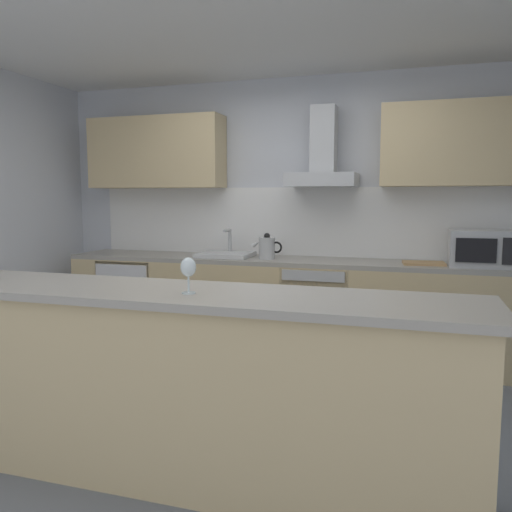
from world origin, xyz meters
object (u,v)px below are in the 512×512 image
sink (226,254)px  range_hood (323,161)px  oven (318,308)px  microwave (481,248)px  chopping_board (424,263)px  wine_glass (188,269)px  refrigerator (137,300)px  kettle (267,248)px

sink → range_hood: bearing=7.5°
oven → range_hood: (-0.00, 0.13, 1.33)m
microwave → chopping_board: 0.46m
oven → wine_glass: (-0.23, -2.30, 0.66)m
oven → range_hood: size_ratio=1.11×
refrigerator → range_hood: 2.31m
oven → sink: (-0.90, 0.01, 0.47)m
refrigerator → microwave: 3.26m
kettle → chopping_board: 1.38m
kettle → chopping_board: (1.37, 0.01, -0.09)m
range_hood → wine_glass: 2.53m
refrigerator → range_hood: range_hood is taller
oven → wine_glass: wine_glass is taller
oven → chopping_board: size_ratio=2.35×
wine_glass → refrigerator: bearing=125.5°
chopping_board → range_hood: bearing=170.3°
microwave → kettle: 1.82m
range_hood → wine_glass: bearing=-95.3°
oven → kettle: size_ratio=2.77×
sink → microwave: bearing=-1.0°
refrigerator → wine_glass: 2.90m
refrigerator → chopping_board: (2.76, -0.02, 0.49)m
range_hood → chopping_board: (0.90, -0.15, -0.88)m
microwave → refrigerator: bearing=179.5°
chopping_board → kettle: bearing=-179.6°
sink → refrigerator: bearing=-179.2°
refrigerator → chopping_board: chopping_board is taller
kettle → range_hood: (0.48, 0.16, 0.78)m
sink → range_hood: size_ratio=0.69×
sink → kettle: 0.43m
oven → sink: bearing=179.3°
kettle → wine_glass: 2.28m
oven → refrigerator: 1.86m
range_hood → wine_glass: size_ratio=4.05×
chopping_board → microwave: bearing=-0.5°
sink → wine_glass: (0.68, -2.31, 0.19)m
microwave → wine_glass: bearing=-124.6°
refrigerator → microwave: microwave is taller
range_hood → chopping_board: range_hood is taller
microwave → range_hood: size_ratio=0.69×
oven → sink: sink is taller
refrigerator → wine_glass: size_ratio=4.78×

